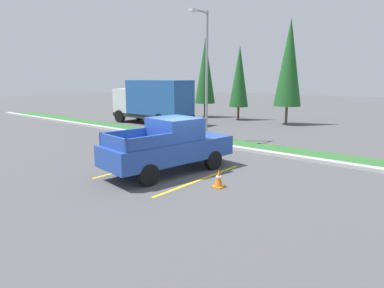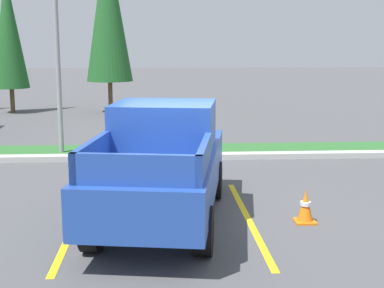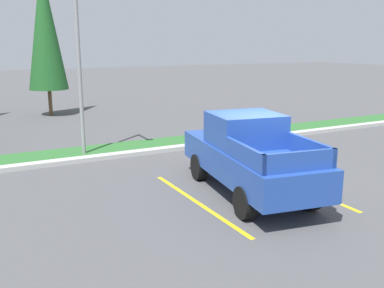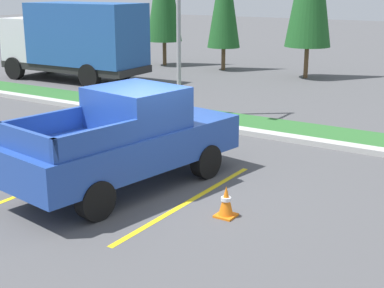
% 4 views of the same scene
% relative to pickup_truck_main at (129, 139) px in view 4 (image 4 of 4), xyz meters
% --- Properties ---
extents(ground_plane, '(120.00, 120.00, 0.00)m').
position_rel_pickup_truck_main_xyz_m(ground_plane, '(0.50, 0.19, -1.04)').
color(ground_plane, '#4C4C4F').
extents(parking_line_near, '(0.12, 4.80, 0.01)m').
position_rel_pickup_truck_main_xyz_m(parking_line_near, '(-1.56, -0.05, -1.04)').
color(parking_line_near, yellow).
rests_on(parking_line_near, ground).
extents(parking_line_far, '(0.12, 4.80, 0.01)m').
position_rel_pickup_truck_main_xyz_m(parking_line_far, '(1.54, -0.05, -1.04)').
color(parking_line_far, yellow).
rests_on(parking_line_far, ground).
extents(curb_strip, '(56.00, 0.40, 0.15)m').
position_rel_pickup_truck_main_xyz_m(curb_strip, '(0.50, 5.19, -0.97)').
color(curb_strip, '#B2B2AD').
rests_on(curb_strip, ground).
extents(grass_median, '(56.00, 1.80, 0.06)m').
position_rel_pickup_truck_main_xyz_m(grass_median, '(0.50, 6.29, -1.01)').
color(grass_median, '#2D662D').
rests_on(grass_median, ground).
extents(pickup_truck_main, '(2.69, 5.46, 2.10)m').
position_rel_pickup_truck_main_xyz_m(pickup_truck_main, '(0.00, 0.00, 0.00)').
color(pickup_truck_main, black).
rests_on(pickup_truck_main, ground).
extents(cargo_truck_distant, '(6.88, 2.71, 3.40)m').
position_rel_pickup_truck_main_xyz_m(cargo_truck_distant, '(-10.53, 9.34, 0.81)').
color(cargo_truck_distant, black).
rests_on(cargo_truck_distant, ground).
extents(traffic_cone, '(0.36, 0.36, 0.60)m').
position_rel_pickup_truck_main_xyz_m(traffic_cone, '(2.52, -0.32, -0.75)').
color(traffic_cone, orange).
rests_on(traffic_cone, ground).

